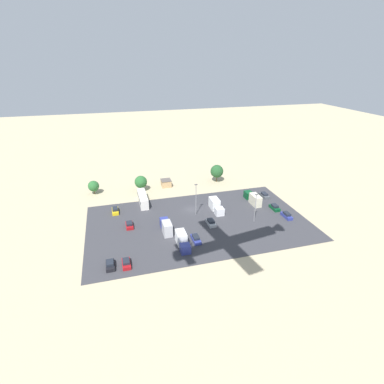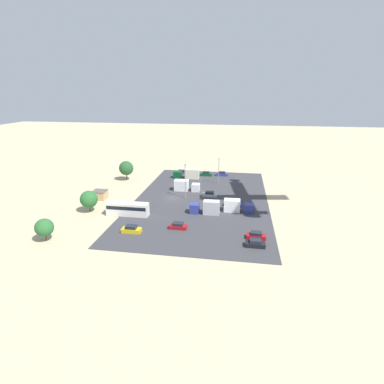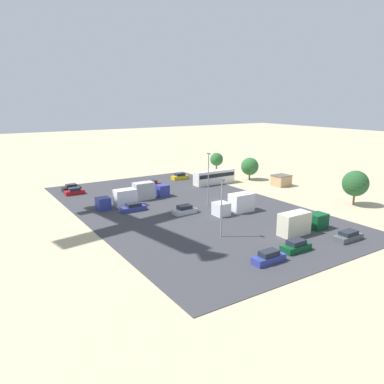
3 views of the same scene
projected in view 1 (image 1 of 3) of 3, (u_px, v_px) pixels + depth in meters
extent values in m
plane|color=tan|center=(191.00, 210.00, 95.90)|extent=(400.00, 400.00, 0.00)
cube|color=#38383D|center=(199.00, 222.00, 88.41)|extent=(63.96, 38.07, 0.08)
cube|color=tan|center=(166.00, 183.00, 112.93)|extent=(3.47, 3.73, 2.48)
cube|color=#59514C|center=(166.00, 180.00, 112.40)|extent=(3.71, 3.97, 0.12)
cube|color=silver|center=(143.00, 199.00, 99.29)|extent=(2.53, 10.78, 3.33)
cube|color=black|center=(143.00, 197.00, 99.05)|extent=(2.57, 10.35, 0.93)
cube|color=navy|center=(287.00, 216.00, 90.98)|extent=(1.71, 4.52, 0.92)
cube|color=#1E232D|center=(287.00, 214.00, 90.66)|extent=(1.44, 2.53, 0.67)
cube|color=maroon|center=(126.00, 264.00, 69.86)|extent=(1.90, 4.07, 0.86)
cube|color=#1E232D|center=(126.00, 261.00, 69.55)|extent=(1.60, 2.28, 0.63)
cube|color=navy|center=(196.00, 239.00, 79.32)|extent=(1.82, 4.67, 0.86)
cube|color=#1E232D|center=(196.00, 237.00, 79.02)|extent=(1.53, 2.62, 0.63)
cube|color=#0C4723|center=(275.00, 208.00, 95.89)|extent=(1.94, 4.27, 0.90)
cube|color=#1E232D|center=(275.00, 206.00, 95.58)|extent=(1.63, 2.39, 0.66)
cube|color=maroon|center=(129.00, 226.00, 85.87)|extent=(2.00, 4.11, 0.84)
cube|color=#1E232D|center=(129.00, 223.00, 85.57)|extent=(1.68, 2.30, 0.61)
cube|color=black|center=(110.00, 266.00, 69.26)|extent=(1.95, 4.03, 0.90)
cube|color=#1E232D|center=(110.00, 263.00, 68.94)|extent=(1.64, 2.26, 0.66)
cube|color=#ADB2B7|center=(211.00, 223.00, 87.09)|extent=(2.00, 4.36, 0.90)
cube|color=#1E232D|center=(211.00, 221.00, 86.77)|extent=(1.68, 2.44, 0.66)
cube|color=#4C5156|center=(264.00, 196.00, 104.62)|extent=(1.92, 4.69, 0.81)
cube|color=#1E232D|center=(264.00, 194.00, 104.33)|extent=(1.61, 2.63, 0.59)
cube|color=gold|center=(115.00, 211.00, 93.78)|extent=(1.92, 4.34, 0.94)
cube|color=#1E232D|center=(115.00, 209.00, 93.45)|extent=(1.61, 2.43, 0.69)
cube|color=navy|center=(164.00, 222.00, 85.87)|extent=(2.34, 2.33, 2.48)
cube|color=#B2B2B7|center=(167.00, 228.00, 81.78)|extent=(2.34, 4.15, 3.54)
cube|color=navy|center=(185.00, 249.00, 74.22)|extent=(2.45, 2.34, 2.28)
cube|color=white|center=(181.00, 238.00, 77.92)|extent=(2.45, 4.17, 3.25)
cube|color=silver|center=(219.00, 211.00, 92.19)|extent=(2.60, 2.45, 2.35)
cube|color=white|center=(214.00, 203.00, 96.04)|extent=(2.60, 4.35, 3.36)
cube|color=#0C4723|center=(248.00, 195.00, 103.22)|extent=(2.34, 2.83, 2.41)
cube|color=beige|center=(255.00, 200.00, 98.31)|extent=(2.34, 5.03, 3.44)
cylinder|color=brown|center=(94.00, 192.00, 106.70)|extent=(0.36, 0.36, 1.63)
sphere|color=#28602D|center=(94.00, 186.00, 105.77)|extent=(3.84, 3.84, 3.84)
cylinder|color=brown|center=(217.00, 179.00, 117.17)|extent=(0.36, 0.36, 2.48)
sphere|color=#235128|center=(217.00, 171.00, 115.90)|extent=(4.99, 4.99, 4.99)
cylinder|color=brown|center=(141.00, 188.00, 109.27)|extent=(0.36, 0.36, 1.80)
sphere|color=#28602D|center=(141.00, 182.00, 108.22)|extent=(4.50, 4.50, 4.50)
cylinder|color=gray|center=(255.00, 208.00, 87.27)|extent=(0.20, 0.20, 8.56)
cube|color=#4C4C51|center=(257.00, 194.00, 85.45)|extent=(0.90, 0.28, 0.20)
cylinder|color=gray|center=(196.00, 200.00, 90.78)|extent=(0.20, 0.20, 9.89)
cube|color=#4C4C51|center=(196.00, 185.00, 88.69)|extent=(0.90, 0.28, 0.20)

